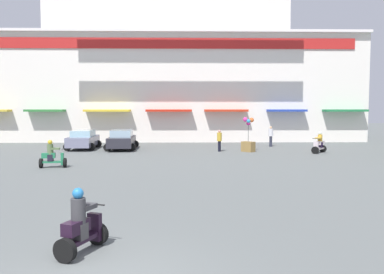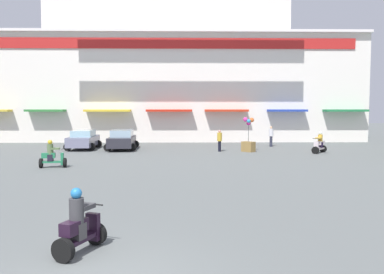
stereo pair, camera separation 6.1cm
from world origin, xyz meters
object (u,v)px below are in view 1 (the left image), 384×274
Objects in this scene: scooter_rider_5 at (52,156)px; pedestrian_0 at (219,139)px; parked_car_0 at (83,140)px; pedestrian_3 at (271,135)px; balloon_vendor_cart at (248,140)px; scooter_rider_0 at (319,144)px; scooter_rider_2 at (81,227)px; parked_car_1 at (122,140)px.

pedestrian_0 is (9.79, 7.84, 0.29)m from scooter_rider_5.
pedestrian_3 is at bearing 6.47° from parked_car_0.
balloon_vendor_cart is at bearing -4.86° from pedestrian_0.
pedestrian_0 is at bearing 170.50° from scooter_rider_0.
pedestrian_3 reaches higher than scooter_rider_2.
scooter_rider_5 is (-2.31, -9.37, -0.15)m from parked_car_1.
scooter_rider_2 is at bearing -109.04° from balloon_vendor_cart.
parked_car_0 is 2.73× the size of scooter_rider_5.
parked_car_0 is at bearing 104.01° from scooter_rider_2.
balloon_vendor_cart is (7.07, 20.48, 0.26)m from scooter_rider_2.
scooter_rider_0 reaches higher than parked_car_1.
pedestrian_3 is 0.67× the size of balloon_vendor_cart.
scooter_rider_5 is at bearing -141.51° from pedestrian_3.
scooter_rider_5 is at bearing -141.31° from pedestrian_0.
pedestrian_0 reaches higher than parked_car_0.
balloon_vendor_cart is at bearing -10.11° from parked_car_1.
pedestrian_0 is (7.48, -1.53, 0.14)m from parked_car_1.
balloon_vendor_cart is at bearing -9.35° from parked_car_0.
pedestrian_0 reaches higher than scooter_rider_5.
scooter_rider_2 is 0.99× the size of scooter_rider_5.
scooter_rider_2 is 21.67m from balloon_vendor_cart.
parked_car_0 is 0.96× the size of parked_car_1.
pedestrian_3 is at bearing 68.47° from scooter_rider_2.
pedestrian_3 is (9.59, 24.30, 0.36)m from scooter_rider_2.
pedestrian_3 is (4.65, 3.64, 0.06)m from pedestrian_0.
balloon_vendor_cart is (-2.52, -3.82, -0.10)m from pedestrian_3.
scooter_rider_0 is 1.04× the size of scooter_rider_2.
scooter_rider_0 is 0.91× the size of pedestrian_3.
parked_car_1 is 9.65m from scooter_rider_5.
pedestrian_3 is at bearing 9.86° from parked_car_1.
scooter_rider_5 is at bearing -158.48° from scooter_rider_0.
pedestrian_0 is (10.57, -1.91, 0.16)m from parked_car_0.
parked_car_0 is at bearing 170.05° from scooter_rider_0.
parked_car_0 is at bearing 94.61° from scooter_rider_5.
parked_car_0 is at bearing 170.65° from balloon_vendor_cart.
scooter_rider_0 is at bearing -63.15° from pedestrian_3.
balloon_vendor_cart reaches higher than scooter_rider_0.
parked_car_0 is 2.56× the size of pedestrian_0.
scooter_rider_2 is at bearing -75.99° from parked_car_0.
pedestrian_3 is (-2.44, 4.82, 0.32)m from scooter_rider_0.
scooter_rider_5 is 18.44m from pedestrian_3.
parked_car_1 is 7.63m from pedestrian_0.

